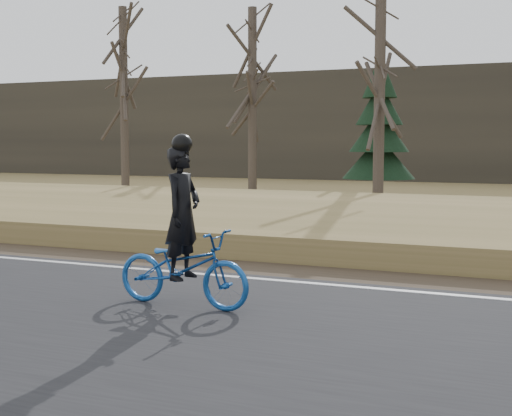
% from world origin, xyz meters
% --- Properties ---
extents(ground, '(120.00, 120.00, 0.00)m').
position_xyz_m(ground, '(0.00, 0.00, 0.00)').
color(ground, '#957C4B').
rests_on(ground, ground).
extents(road, '(120.00, 6.00, 0.06)m').
position_xyz_m(road, '(0.00, -2.50, 0.03)').
color(road, black).
rests_on(road, ground).
extents(edge_line, '(120.00, 0.12, 0.01)m').
position_xyz_m(edge_line, '(0.00, 0.20, 0.07)').
color(edge_line, silver).
rests_on(edge_line, road).
extents(shoulder, '(120.00, 1.60, 0.04)m').
position_xyz_m(shoulder, '(0.00, 1.20, 0.02)').
color(shoulder, '#473A2B').
rests_on(shoulder, ground).
extents(embankment, '(120.00, 5.00, 0.44)m').
position_xyz_m(embankment, '(0.00, 4.20, 0.22)').
color(embankment, '#957C4B').
rests_on(embankment, ground).
extents(ballast, '(120.00, 3.00, 0.45)m').
position_xyz_m(ballast, '(0.00, 8.00, 0.23)').
color(ballast, slate).
rests_on(ballast, ground).
extents(railroad, '(120.00, 2.40, 0.29)m').
position_xyz_m(railroad, '(0.00, 8.00, 0.53)').
color(railroad, black).
rests_on(railroad, ballast).
extents(cyclist, '(1.87, 0.73, 2.15)m').
position_xyz_m(cyclist, '(-3.10, -1.79, 0.74)').
color(cyclist, '#164A98').
rests_on(cyclist, road).
extents(bare_tree_far_left, '(0.36, 0.36, 7.73)m').
position_xyz_m(bare_tree_far_left, '(-15.99, 16.17, 3.87)').
color(bare_tree_far_left, '#4B4137').
rests_on(bare_tree_far_left, ground).
extents(bare_tree_left, '(0.36, 0.36, 7.54)m').
position_xyz_m(bare_tree_left, '(-10.62, 17.44, 3.77)').
color(bare_tree_left, '#4B4137').
rests_on(bare_tree_left, ground).
extents(bare_tree_near_left, '(0.36, 0.36, 7.09)m').
position_xyz_m(bare_tree_near_left, '(-4.43, 13.71, 3.55)').
color(bare_tree_near_left, '#4B4137').
rests_on(bare_tree_near_left, ground).
extents(conifer, '(2.60, 2.60, 5.20)m').
position_xyz_m(conifer, '(-4.94, 15.83, 2.46)').
color(conifer, '#4B4137').
rests_on(conifer, ground).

